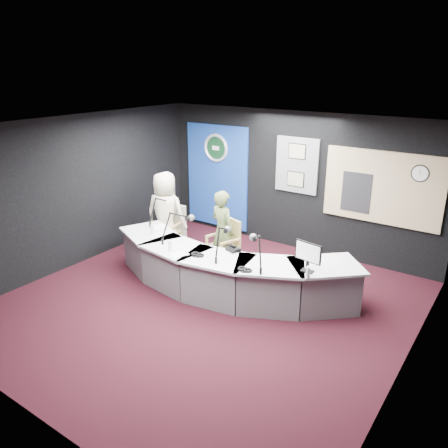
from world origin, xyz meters
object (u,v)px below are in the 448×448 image
Objects in this scene: armchair_left at (166,233)px; armchair_right at (223,245)px; person_woman at (223,231)px; person_man at (166,214)px; broadcast_desk at (223,270)px.

armchair_right is (1.37, 0.02, 0.05)m from armchair_left.
person_woman reaches higher than armchair_right.
armchair_left is at bearing 180.00° from person_man.
armchair_left is at bearing 160.06° from broadcast_desk.
person_man is at bearing -159.94° from armchair_right.
person_man is at bearing 160.06° from broadcast_desk.
armchair_right is 1.41m from person_man.
armchair_right is at bearing 125.12° from broadcast_desk.
armchair_left is (-1.86, 0.67, 0.06)m from broadcast_desk.
person_woman is (1.37, 0.02, -0.08)m from person_man.
person_woman is at bearing -7.14° from armchair_left.
broadcast_desk is 4.57× the size of armchair_right.
person_man is (-1.37, -0.02, 0.35)m from armchair_right.
person_man reaches higher than armchair_left.
person_woman is at bearing 0.00° from armchair_right.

